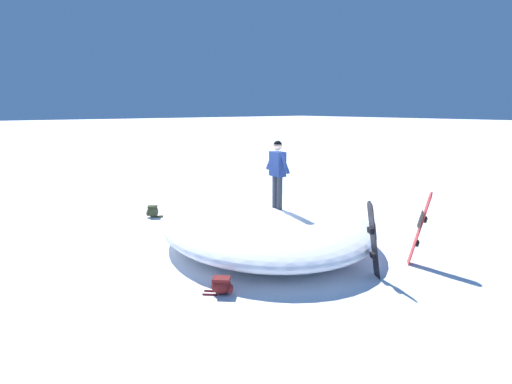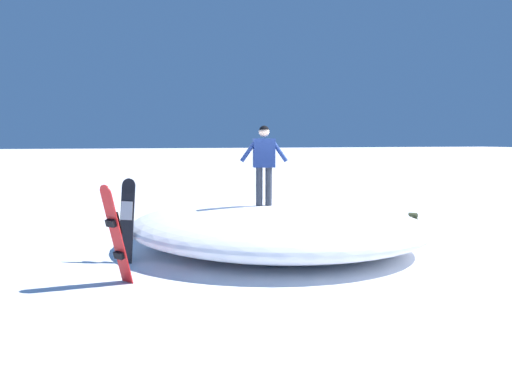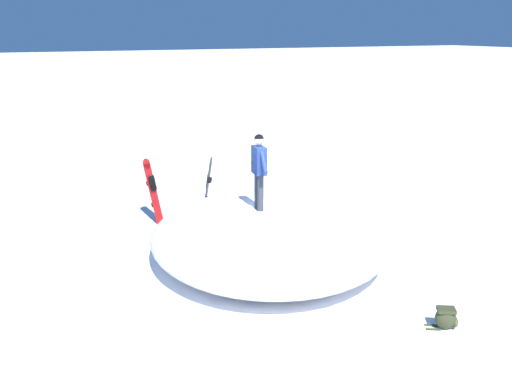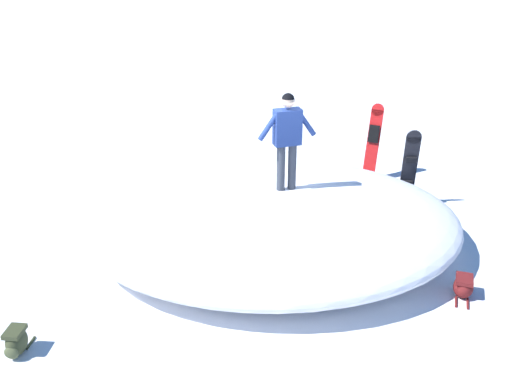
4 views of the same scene
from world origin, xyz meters
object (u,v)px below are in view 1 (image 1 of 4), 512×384
snowboard_primary_upright (373,238)px  snowboard_secondary_upright (420,227)px  snowboarder_standing (277,168)px  backpack_far (222,285)px  backpack_near (152,211)px

snowboard_primary_upright → snowboard_secondary_upright: (-1.42, 0.19, 0.02)m
snowboarder_standing → snowboard_primary_upright: (-0.11, 2.77, -1.12)m
snowboarder_standing → snowboard_secondary_upright: snowboarder_standing is taller
snowboarder_standing → backpack_far: bearing=29.6°
snowboard_primary_upright → backpack_far: snowboard_primary_upright is taller
snowboarder_standing → snowboard_primary_upright: 2.99m
snowboard_primary_upright → snowboard_secondary_upright: size_ratio=0.97×
snowboarder_standing → backpack_far: size_ratio=3.00×
backpack_near → backpack_far: 6.30m
snowboard_primary_upright → backpack_near: bearing=-79.9°
snowboarder_standing → snowboard_secondary_upright: 3.51m
snowboard_secondary_upright → backpack_far: 4.54m
snowboard_secondary_upright → backpack_far: (4.25, -1.42, -0.68)m
snowboarder_standing → snowboard_secondary_upright: bearing=117.4°
snowboarder_standing → backpack_far: 3.59m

